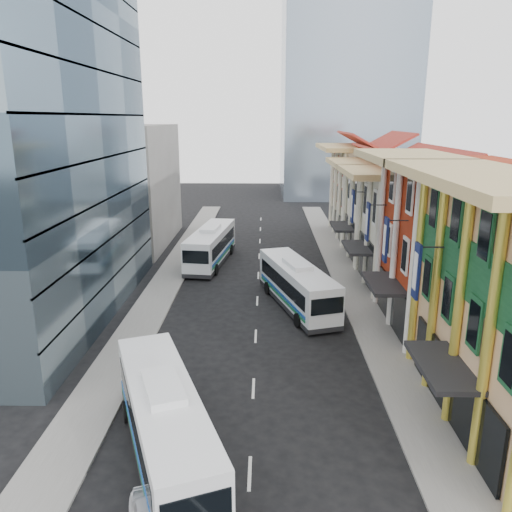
{
  "coord_description": "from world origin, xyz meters",
  "views": [
    {
      "loc": [
        0.6,
        -17.18,
        14.76
      ],
      "look_at": [
        -0.08,
        20.52,
        4.31
      ],
      "focal_mm": 35.0,
      "sensor_mm": 36.0,
      "label": 1
    }
  ],
  "objects_px": {
    "bus_left_far": "(211,245)",
    "bus_left_near": "(165,421)",
    "office_tower": "(16,114)",
    "bus_right": "(297,284)"
  },
  "relations": [
    {
      "from": "bus_left_far",
      "to": "bus_left_near",
      "type": "bearing_deg",
      "value": -80.41
    },
    {
      "from": "office_tower",
      "to": "bus_right",
      "type": "bearing_deg",
      "value": 4.87
    },
    {
      "from": "bus_left_near",
      "to": "bus_right",
      "type": "xyz_separation_m",
      "value": [
        6.95,
        18.82,
        -0.0
      ]
    },
    {
      "from": "bus_right",
      "to": "bus_left_far",
      "type": "bearing_deg",
      "value": 106.32
    },
    {
      "from": "bus_left_far",
      "to": "office_tower",
      "type": "bearing_deg",
      "value": -122.86
    },
    {
      "from": "bus_left_near",
      "to": "bus_right",
      "type": "height_order",
      "value": "bus_left_near"
    },
    {
      "from": "office_tower",
      "to": "bus_left_far",
      "type": "distance_m",
      "value": 22.69
    },
    {
      "from": "bus_left_far",
      "to": "bus_right",
      "type": "xyz_separation_m",
      "value": [
        8.22,
        -12.48,
        -0.07
      ]
    },
    {
      "from": "office_tower",
      "to": "bus_left_far",
      "type": "height_order",
      "value": "office_tower"
    },
    {
      "from": "office_tower",
      "to": "bus_left_near",
      "type": "distance_m",
      "value": 25.28
    }
  ]
}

